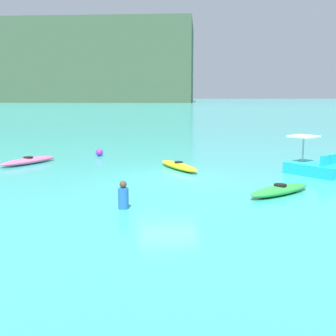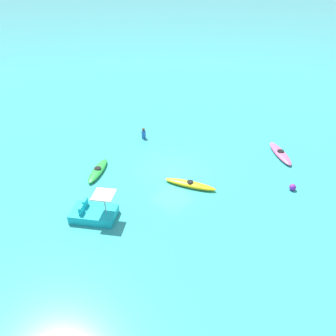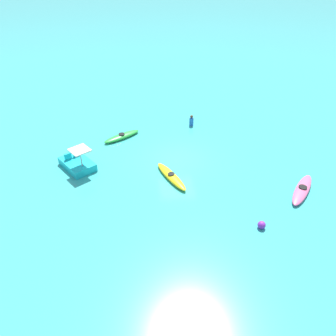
{
  "view_description": "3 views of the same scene",
  "coord_description": "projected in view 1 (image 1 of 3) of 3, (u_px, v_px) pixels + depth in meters",
  "views": [
    {
      "loc": [
        -1.39,
        -17.77,
        3.51
      ],
      "look_at": [
        0.02,
        0.3,
        0.39
      ],
      "focal_mm": 46.16,
      "sensor_mm": 36.0,
      "label": 1
    },
    {
      "loc": [
        13.73,
        12.87,
        12.05
      ],
      "look_at": [
        0.72,
        0.32,
        0.56
      ],
      "focal_mm": 35.39,
      "sensor_mm": 36.0,
      "label": 2
    },
    {
      "loc": [
        2.69,
        18.67,
        12.2
      ],
      "look_at": [
        0.8,
        1.62,
        0.41
      ],
      "focal_mm": 35.62,
      "sensor_mm": 36.0,
      "label": 3
    }
  ],
  "objects": [
    {
      "name": "person_near_shore",
      "position": [
        123.0,
        196.0,
        13.31
      ],
      "size": [
        0.44,
        0.44,
        0.88
      ],
      "color": "blue",
      "rests_on": "ground_plane"
    },
    {
      "name": "buoy_purple",
      "position": [
        99.0,
        152.0,
        24.68
      ],
      "size": [
        0.41,
        0.41,
        0.41
      ],
      "primitive_type": "sphere",
      "color": "purple",
      "rests_on": "ground_plane"
    },
    {
      "name": "kayak_green",
      "position": [
        280.0,
        190.0,
        15.23
      ],
      "size": [
        2.87,
        2.22,
        0.37
      ],
      "color": "green",
      "rests_on": "ground_plane"
    },
    {
      "name": "kayak_pink",
      "position": [
        28.0,
        161.0,
        21.87
      ],
      "size": [
        2.65,
        3.07,
        0.37
      ],
      "color": "pink",
      "rests_on": "ground_plane"
    },
    {
      "name": "headland_cliff",
      "position": [
        84.0,
        64.0,
        194.17
      ],
      "size": [
        103.58,
        62.52,
        33.81
      ],
      "primitive_type": "cube",
      "rotation": [
        0.0,
        0.0,
        -0.15
      ],
      "color": "#42563D",
      "rests_on": "ground_plane"
    },
    {
      "name": "kayak_yellow",
      "position": [
        179.0,
        166.0,
        20.33
      ],
      "size": [
        1.86,
        3.26,
        0.37
      ],
      "color": "yellow",
      "rests_on": "ground_plane"
    },
    {
      "name": "ground_plane",
      "position": [
        168.0,
        178.0,
        18.16
      ],
      "size": [
        600.0,
        600.0,
        0.0
      ],
      "primitive_type": "plane",
      "color": "#38ADA8"
    },
    {
      "name": "pedal_boat_cyan",
      "position": [
        316.0,
        167.0,
        18.93
      ],
      "size": [
        2.61,
        2.83,
        1.68
      ],
      "color": "#19B7C6",
      "rests_on": "ground_plane"
    }
  ]
}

